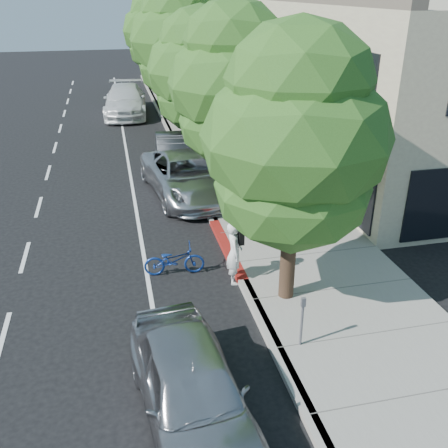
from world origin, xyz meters
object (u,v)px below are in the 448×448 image
object	(u,v)px
bicycle	(174,260)
street_tree_3	(181,42)
street_tree_1	(233,87)
pedestrian	(236,150)
street_tree_0	(295,141)
dark_sedan	(176,154)
street_tree_2	(201,72)
street_tree_4	(167,31)
near_car_a	(191,388)
dark_suv_far	(125,101)
silver_suv	(187,176)
street_tree_5	(158,32)
white_pickup	(125,101)
cyclist	(234,253)

from	to	relation	value
bicycle	street_tree_3	bearing A→B (deg)	-5.13
street_tree_1	pedestrian	distance (m)	5.56
street_tree_0	dark_sedan	bearing A→B (deg)	97.25
street_tree_0	street_tree_2	distance (m)	12.00
street_tree_0	street_tree_4	world-z (taller)	street_tree_4
dark_sedan	near_car_a	xyz separation A→B (m)	(-1.70, -14.50, -0.00)
near_car_a	pedestrian	size ratio (longest dim) A/B	2.62
street_tree_0	dark_suv_far	xyz separation A→B (m)	(-3.10, 23.50, -3.62)
street_tree_4	near_car_a	world-z (taller)	street_tree_4
street_tree_2	bicycle	size ratio (longest dim) A/B	4.02
street_tree_4	near_car_a	size ratio (longest dim) A/B	1.69
silver_suv	pedestrian	bearing A→B (deg)	33.50
street_tree_1	street_tree_5	xyz separation A→B (m)	(-0.00, 24.00, -0.06)
white_pickup	near_car_a	distance (m)	26.16
street_tree_0	street_tree_1	bearing A→B (deg)	90.00
street_tree_5	dark_sedan	bearing A→B (deg)	-94.21
street_tree_4	dark_sedan	bearing A→B (deg)	-96.15
street_tree_1	silver_suv	size ratio (longest dim) A/B	1.25
street_tree_2	street_tree_4	distance (m)	12.03
dark_sedan	bicycle	bearing A→B (deg)	-95.04
street_tree_0	white_pickup	world-z (taller)	street_tree_0
street_tree_3	street_tree_5	world-z (taller)	street_tree_3
street_tree_5	street_tree_2	bearing A→B (deg)	-90.00
dark_suv_far	near_car_a	size ratio (longest dim) A/B	0.91
street_tree_3	dark_sedan	size ratio (longest dim) A/B	1.68
street_tree_5	cyclist	bearing A→B (deg)	-92.22
dark_suv_far	silver_suv	bearing A→B (deg)	-85.71
street_tree_4	cyclist	bearing A→B (deg)	-92.80
street_tree_4	street_tree_2	bearing A→B (deg)	-90.00
silver_suv	near_car_a	size ratio (longest dim) A/B	1.26
pedestrian	street_tree_2	bearing A→B (deg)	-90.47
dark_suv_far	near_car_a	distance (m)	27.00
street_tree_2	street_tree_5	world-z (taller)	street_tree_5
street_tree_4	bicycle	world-z (taller)	street_tree_4
bicycle	pedestrian	distance (m)	9.06
bicycle	white_pickup	size ratio (longest dim) A/B	0.27
silver_suv	street_tree_3	bearing A→B (deg)	74.53
street_tree_2	dark_suv_far	bearing A→B (deg)	105.09
bicycle	pedestrian	bearing A→B (deg)	-20.89
street_tree_3	near_car_a	distance (m)	22.10
silver_suv	pedestrian	xyz separation A→B (m)	(2.57, 2.24, 0.23)
street_tree_5	street_tree_1	bearing A→B (deg)	-90.00
near_car_a	street_tree_5	bearing A→B (deg)	79.19
street_tree_2	dark_sedan	bearing A→B (deg)	-144.46
near_car_a	cyclist	bearing A→B (deg)	61.61
cyclist	silver_suv	xyz separation A→B (m)	(-0.28, 6.72, -0.10)
street_tree_3	pedestrian	world-z (taller)	street_tree_3
street_tree_1	silver_suv	distance (m)	4.42
street_tree_2	bicycle	bearing A→B (deg)	-105.09
street_tree_3	silver_suv	xyz separation A→B (m)	(-1.40, -10.08, -4.06)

